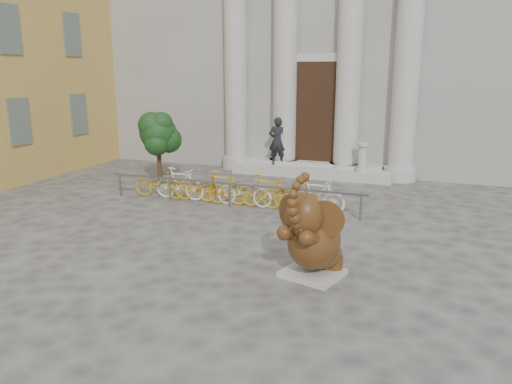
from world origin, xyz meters
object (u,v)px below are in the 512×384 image
(elephant_statue, at_px, (313,239))
(pedestrian, at_px, (277,141))
(bike_rack, at_px, (233,188))
(tree, at_px, (158,134))

(elephant_statue, height_order, pedestrian, pedestrian)
(elephant_statue, relative_size, pedestrian, 1.17)
(bike_rack, height_order, tree, tree)
(elephant_statue, height_order, bike_rack, elephant_statue)
(bike_rack, bearing_deg, tree, 153.13)
(elephant_statue, bearing_deg, bike_rack, 145.17)
(elephant_statue, bearing_deg, pedestrian, 128.05)
(elephant_statue, bearing_deg, tree, 155.14)
(elephant_statue, height_order, tree, tree)
(bike_rack, bearing_deg, elephant_statue, -50.88)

